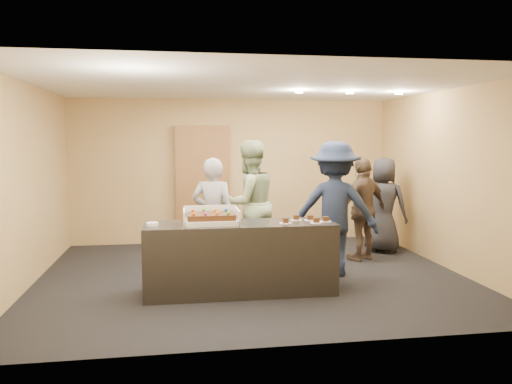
{
  "coord_description": "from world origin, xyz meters",
  "views": [
    {
      "loc": [
        -1.05,
        -6.94,
        1.95
      ],
      "look_at": [
        0.06,
        0.0,
        1.21
      ],
      "focal_mm": 35.0,
      "sensor_mm": 36.0,
      "label": 1
    }
  ],
  "objects_px": {
    "cake_box": "(211,220)",
    "plate_stack": "(152,224)",
    "serving_counter": "(240,258)",
    "person_brown_extra": "(363,209)",
    "person_dark_suit": "(383,205)",
    "sheet_cake": "(211,216)",
    "person_server_grey": "(213,216)",
    "person_sage_man": "(249,204)",
    "storage_cabinet": "(203,185)",
    "person_navy_man": "(335,209)"
  },
  "relations": [
    {
      "from": "plate_stack",
      "to": "person_server_grey",
      "type": "distance_m",
      "value": 1.26
    },
    {
      "from": "sheet_cake",
      "to": "person_navy_man",
      "type": "height_order",
      "value": "person_navy_man"
    },
    {
      "from": "sheet_cake",
      "to": "person_server_grey",
      "type": "height_order",
      "value": "person_server_grey"
    },
    {
      "from": "person_sage_man",
      "to": "person_navy_man",
      "type": "xyz_separation_m",
      "value": [
        1.15,
        -0.64,
        -0.01
      ]
    },
    {
      "from": "person_brown_extra",
      "to": "person_server_grey",
      "type": "bearing_deg",
      "value": -16.72
    },
    {
      "from": "person_sage_man",
      "to": "storage_cabinet",
      "type": "bearing_deg",
      "value": -95.28
    },
    {
      "from": "plate_stack",
      "to": "person_brown_extra",
      "type": "distance_m",
      "value": 3.59
    },
    {
      "from": "person_navy_man",
      "to": "person_sage_man",
      "type": "bearing_deg",
      "value": -11.55
    },
    {
      "from": "cake_box",
      "to": "plate_stack",
      "type": "height_order",
      "value": "cake_box"
    },
    {
      "from": "sheet_cake",
      "to": "plate_stack",
      "type": "height_order",
      "value": "sheet_cake"
    },
    {
      "from": "storage_cabinet",
      "to": "sheet_cake",
      "type": "height_order",
      "value": "storage_cabinet"
    },
    {
      "from": "storage_cabinet",
      "to": "person_server_grey",
      "type": "xyz_separation_m",
      "value": [
        0.03,
        -2.23,
        -0.26
      ]
    },
    {
      "from": "storage_cabinet",
      "to": "person_sage_man",
      "type": "bearing_deg",
      "value": -72.13
    },
    {
      "from": "person_brown_extra",
      "to": "person_sage_man",
      "type": "bearing_deg",
      "value": -23.83
    },
    {
      "from": "plate_stack",
      "to": "person_dark_suit",
      "type": "height_order",
      "value": "person_dark_suit"
    },
    {
      "from": "plate_stack",
      "to": "person_dark_suit",
      "type": "distance_m",
      "value": 4.3
    },
    {
      "from": "cake_box",
      "to": "person_navy_man",
      "type": "relative_size",
      "value": 0.36
    },
    {
      "from": "sheet_cake",
      "to": "plate_stack",
      "type": "distance_m",
      "value": 0.73
    },
    {
      "from": "serving_counter",
      "to": "plate_stack",
      "type": "relative_size",
      "value": 15.98
    },
    {
      "from": "sheet_cake",
      "to": "person_navy_man",
      "type": "relative_size",
      "value": 0.3
    },
    {
      "from": "cake_box",
      "to": "person_server_grey",
      "type": "xyz_separation_m",
      "value": [
        0.09,
        0.92,
        -0.1
      ]
    },
    {
      "from": "person_sage_man",
      "to": "person_navy_man",
      "type": "height_order",
      "value": "person_sage_man"
    },
    {
      "from": "sheet_cake",
      "to": "person_server_grey",
      "type": "relative_size",
      "value": 0.35
    },
    {
      "from": "person_server_grey",
      "to": "person_dark_suit",
      "type": "xyz_separation_m",
      "value": [
        3.02,
        0.98,
        -0.02
      ]
    },
    {
      "from": "person_navy_man",
      "to": "person_dark_suit",
      "type": "bearing_deg",
      "value": -117.93
    },
    {
      "from": "storage_cabinet",
      "to": "person_server_grey",
      "type": "height_order",
      "value": "storage_cabinet"
    },
    {
      "from": "plate_stack",
      "to": "person_sage_man",
      "type": "xyz_separation_m",
      "value": [
        1.39,
        1.31,
        0.05
      ]
    },
    {
      "from": "serving_counter",
      "to": "storage_cabinet",
      "type": "height_order",
      "value": "storage_cabinet"
    },
    {
      "from": "storage_cabinet",
      "to": "person_navy_man",
      "type": "xyz_separation_m",
      "value": [
        1.76,
        -2.52,
        -0.14
      ]
    },
    {
      "from": "plate_stack",
      "to": "storage_cabinet",
      "type": "bearing_deg",
      "value": 76.16
    },
    {
      "from": "person_navy_man",
      "to": "person_dark_suit",
      "type": "distance_m",
      "value": 1.82
    },
    {
      "from": "storage_cabinet",
      "to": "person_sage_man",
      "type": "relative_size",
      "value": 1.14
    },
    {
      "from": "person_dark_suit",
      "to": "sheet_cake",
      "type": "bearing_deg",
      "value": 71.03
    },
    {
      "from": "storage_cabinet",
      "to": "sheet_cake",
      "type": "distance_m",
      "value": 3.18
    },
    {
      "from": "person_brown_extra",
      "to": "person_dark_suit",
      "type": "bearing_deg",
      "value": -166.29
    },
    {
      "from": "plate_stack",
      "to": "person_server_grey",
      "type": "bearing_deg",
      "value": 49.59
    },
    {
      "from": "person_server_grey",
      "to": "person_brown_extra",
      "type": "xyz_separation_m",
      "value": [
        2.46,
        0.49,
        -0.01
      ]
    },
    {
      "from": "sheet_cake",
      "to": "person_server_grey",
      "type": "distance_m",
      "value": 0.97
    },
    {
      "from": "storage_cabinet",
      "to": "cake_box",
      "type": "height_order",
      "value": "storage_cabinet"
    },
    {
      "from": "cake_box",
      "to": "serving_counter",
      "type": "bearing_deg",
      "value": -3.96
    },
    {
      "from": "person_sage_man",
      "to": "person_server_grey",
      "type": "bearing_deg",
      "value": 8.43
    },
    {
      "from": "serving_counter",
      "to": "person_dark_suit",
      "type": "xyz_separation_m",
      "value": [
        2.75,
        1.93,
        0.37
      ]
    },
    {
      "from": "cake_box",
      "to": "person_server_grey",
      "type": "bearing_deg",
      "value": 84.28
    },
    {
      "from": "serving_counter",
      "to": "person_sage_man",
      "type": "xyz_separation_m",
      "value": [
        0.3,
        1.3,
        0.52
      ]
    },
    {
      "from": "cake_box",
      "to": "person_dark_suit",
      "type": "relative_size",
      "value": 0.42
    },
    {
      "from": "storage_cabinet",
      "to": "cake_box",
      "type": "xyz_separation_m",
      "value": [
        -0.06,
        -3.15,
        -0.16
      ]
    },
    {
      "from": "serving_counter",
      "to": "person_brown_extra",
      "type": "bearing_deg",
      "value": 33.79
    },
    {
      "from": "sheet_cake",
      "to": "person_sage_man",
      "type": "bearing_deg",
      "value": 62.88
    },
    {
      "from": "cake_box",
      "to": "plate_stack",
      "type": "distance_m",
      "value": 0.72
    },
    {
      "from": "serving_counter",
      "to": "person_navy_man",
      "type": "bearing_deg",
      "value": 24.94
    }
  ]
}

